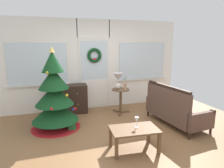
% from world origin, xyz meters
% --- Properties ---
extents(ground_plane, '(6.76, 6.76, 0.00)m').
position_xyz_m(ground_plane, '(0.00, 0.00, 0.00)').
color(ground_plane, brown).
extents(back_wall_with_door, '(5.20, 0.19, 2.55)m').
position_xyz_m(back_wall_with_door, '(0.00, 2.08, 1.28)').
color(back_wall_with_door, white).
rests_on(back_wall_with_door, ground).
extents(christmas_tree, '(1.10, 1.10, 1.82)m').
position_xyz_m(christmas_tree, '(-1.18, 0.88, 0.68)').
color(christmas_tree, '#4C331E').
rests_on(christmas_tree, ground).
extents(dresser_cabinet, '(0.92, 0.48, 0.78)m').
position_xyz_m(dresser_cabinet, '(-0.74, 1.79, 0.39)').
color(dresser_cabinet, black).
rests_on(dresser_cabinet, ground).
extents(settee_sofa, '(0.86, 1.63, 0.96)m').
position_xyz_m(settee_sofa, '(1.44, 0.21, 0.38)').
color(settee_sofa, black).
rests_on(settee_sofa, ground).
extents(side_table, '(0.50, 0.48, 0.67)m').
position_xyz_m(side_table, '(0.56, 1.34, 0.48)').
color(side_table, brown).
rests_on(side_table, ground).
extents(table_lamp, '(0.28, 0.28, 0.44)m').
position_xyz_m(table_lamp, '(0.50, 1.38, 0.95)').
color(table_lamp, silver).
rests_on(table_lamp, side_table).
extents(flower_vase, '(0.11, 0.10, 0.35)m').
position_xyz_m(flower_vase, '(0.66, 1.28, 0.79)').
color(flower_vase, tan).
rests_on(flower_vase, side_table).
extents(coffee_table, '(0.88, 0.59, 0.41)m').
position_xyz_m(coffee_table, '(0.10, -0.57, 0.35)').
color(coffee_table, brown).
rests_on(coffee_table, ground).
extents(wine_glass, '(0.08, 0.08, 0.20)m').
position_xyz_m(wine_glass, '(0.16, -0.54, 0.55)').
color(wine_glass, silver).
rests_on(wine_glass, coffee_table).
extents(gift_box, '(0.16, 0.15, 0.16)m').
position_xyz_m(gift_box, '(-0.86, 0.64, 0.08)').
color(gift_box, '#266633').
rests_on(gift_box, ground).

